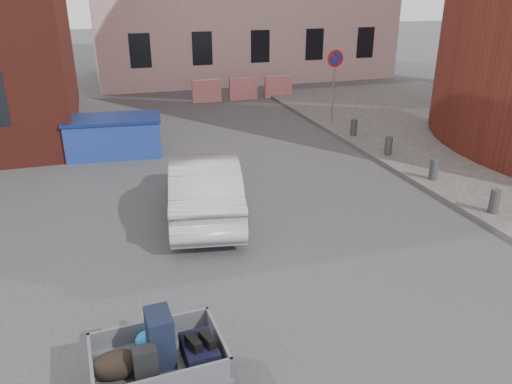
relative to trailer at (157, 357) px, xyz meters
name	(u,v)px	position (x,y,z in m)	size (l,w,h in m)	color
ground	(255,292)	(1.86, 1.85, -0.61)	(120.00, 120.00, 0.00)	#38383A
no_parking_sign	(335,72)	(7.86, 11.34, 1.41)	(0.60, 0.09, 2.65)	gray
bollards	(434,169)	(7.86, 5.25, -0.21)	(0.22, 9.02, 0.55)	#3A3A3D
barriers	(243,89)	(6.06, 16.85, -0.11)	(4.70, 0.18, 1.00)	red
trailer	(157,357)	(0.00, 0.00, 0.00)	(1.65, 1.84, 1.20)	black
dumpster	(114,136)	(0.02, 10.32, -0.01)	(2.98, 1.73, 1.19)	navy
silver_car	(204,185)	(1.74, 5.23, 0.10)	(1.49, 4.29, 1.41)	#9EA1A6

